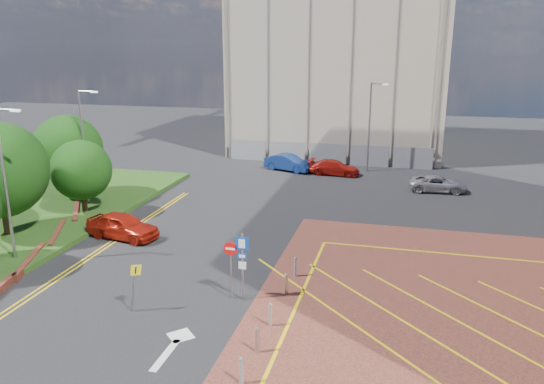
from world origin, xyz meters
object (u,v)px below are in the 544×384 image
at_px(lamp_back, 370,124).
at_px(sign_cluster, 238,260).
at_px(warning_sign, 134,282).
at_px(car_blue_back, 289,163).
at_px(car_red_left, 123,226).
at_px(tree_c, 81,170).
at_px(tree_d, 68,149).
at_px(lamp_left_near, 5,179).
at_px(car_red_back, 334,168).
at_px(car_silver_back, 438,184).
at_px(lamp_left_far, 84,142).

height_order(lamp_back, sign_cluster, lamp_back).
height_order(warning_sign, car_blue_back, warning_sign).
distance_m(warning_sign, car_red_left, 9.64).
distance_m(sign_cluster, warning_sign, 4.59).
bearing_deg(tree_c, car_red_left, -34.27).
bearing_deg(tree_d, sign_cluster, -35.58).
relative_size(lamp_left_near, sign_cluster, 2.50).
bearing_deg(tree_c, car_red_back, 47.06).
distance_m(tree_d, car_silver_back, 28.20).
height_order(tree_d, car_red_back, tree_d).
relative_size(lamp_left_near, lamp_back, 1.00).
distance_m(warning_sign, car_red_back, 27.57).
height_order(car_blue_back, car_silver_back, car_blue_back).
bearing_deg(warning_sign, car_red_back, 79.67).
xyz_separation_m(lamp_left_near, lamp_left_far, (-2.00, 10.00, 0.00)).
xyz_separation_m(tree_c, car_blue_back, (10.47, 16.38, -2.45)).
bearing_deg(lamp_left_near, lamp_back, 57.60).
height_order(lamp_left_near, lamp_back, lamp_left_near).
xyz_separation_m(lamp_left_far, car_red_left, (5.55, -5.15, -3.89)).
xyz_separation_m(lamp_back, warning_sign, (-7.76, -29.25, -2.93)).
xyz_separation_m(warning_sign, car_red_back, (4.94, 27.12, -0.78)).
xyz_separation_m(lamp_back, car_red_back, (-2.82, -2.14, -3.71)).
xyz_separation_m(lamp_left_far, car_red_back, (15.68, 13.86, -4.01)).
xyz_separation_m(tree_d, warning_sign, (12.82, -14.25, -2.44)).
bearing_deg(car_blue_back, sign_cluster, -154.67).
relative_size(lamp_left_far, lamp_back, 1.00).
distance_m(sign_cluster, car_red_back, 24.93).
xyz_separation_m(lamp_left_far, warning_sign, (10.74, -13.25, -3.23)).
distance_m(car_red_left, car_red_back, 21.55).
xyz_separation_m(lamp_back, sign_cluster, (-3.78, -27.02, -2.41)).
distance_m(lamp_left_far, car_red_left, 8.51).
bearing_deg(car_blue_back, lamp_left_near, 176.80).
distance_m(tree_c, sign_cluster, 16.53).
xyz_separation_m(tree_d, sign_cluster, (16.80, -12.02, -1.92)).
relative_size(tree_d, car_blue_back, 1.35).
distance_m(lamp_left_near, warning_sign, 9.87).
bearing_deg(tree_c, tree_d, 135.00).
height_order(car_red_left, car_silver_back, car_red_left).
height_order(lamp_back, warning_sign, lamp_back).
height_order(lamp_left_near, warning_sign, lamp_left_near).
bearing_deg(lamp_left_far, lamp_back, 40.86).
height_order(tree_d, lamp_back, lamp_back).
bearing_deg(lamp_back, lamp_left_far, -139.14).
relative_size(lamp_back, car_blue_back, 1.78).
distance_m(tree_d, warning_sign, 19.33).
relative_size(lamp_back, car_red_left, 1.77).
distance_m(lamp_back, car_silver_back, 8.95).
height_order(tree_c, car_red_left, tree_c).
height_order(lamp_left_far, car_silver_back, lamp_left_far).
bearing_deg(car_silver_back, lamp_left_near, 127.83).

